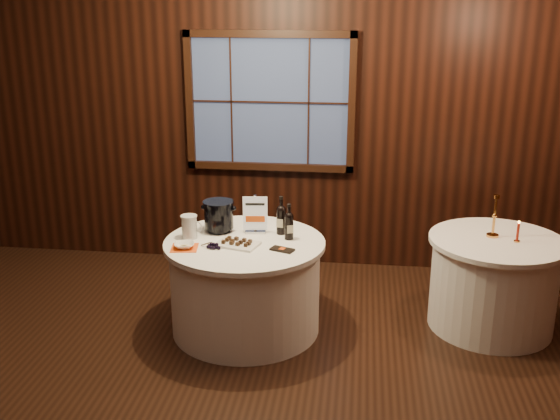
# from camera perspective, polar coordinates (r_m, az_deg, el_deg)

# --- Properties ---
(ground) EXTENTS (6.00, 6.00, 0.00)m
(ground) POSITION_cam_1_polar(r_m,az_deg,el_deg) (4.67, -5.19, -15.96)
(ground) COLOR black
(ground) RESTS_ON ground
(back_wall) EXTENTS (6.00, 0.10, 3.00)m
(back_wall) POSITION_cam_1_polar(r_m,az_deg,el_deg) (6.41, -0.86, 8.48)
(back_wall) COLOR black
(back_wall) RESTS_ON ground
(main_table) EXTENTS (1.28, 1.28, 0.77)m
(main_table) POSITION_cam_1_polar(r_m,az_deg,el_deg) (5.34, -3.04, -6.55)
(main_table) COLOR white
(main_table) RESTS_ON ground
(side_table) EXTENTS (1.08, 1.08, 0.77)m
(side_table) POSITION_cam_1_polar(r_m,az_deg,el_deg) (5.65, 18.06, -6.04)
(side_table) COLOR white
(side_table) RESTS_ON ground
(sign_stand) EXTENTS (0.20, 0.11, 0.32)m
(sign_stand) POSITION_cam_1_polar(r_m,az_deg,el_deg) (5.33, -2.18, -0.88)
(sign_stand) COLOR #ADAEB4
(sign_stand) RESTS_ON main_table
(port_bottle_left) EXTENTS (0.08, 0.08, 0.32)m
(port_bottle_left) POSITION_cam_1_polar(r_m,az_deg,el_deg) (5.30, 0.10, -0.68)
(port_bottle_left) COLOR black
(port_bottle_left) RESTS_ON main_table
(port_bottle_right) EXTENTS (0.07, 0.08, 0.29)m
(port_bottle_right) POSITION_cam_1_polar(r_m,az_deg,el_deg) (5.18, 0.79, -1.23)
(port_bottle_right) COLOR black
(port_bottle_right) RESTS_ON main_table
(ice_bucket) EXTENTS (0.25, 0.25, 0.26)m
(ice_bucket) POSITION_cam_1_polar(r_m,az_deg,el_deg) (5.37, -5.36, -0.48)
(ice_bucket) COLOR black
(ice_bucket) RESTS_ON main_table
(chocolate_plate) EXTENTS (0.37, 0.29, 0.05)m
(chocolate_plate) POSITION_cam_1_polar(r_m,az_deg,el_deg) (5.09, -3.74, -2.90)
(chocolate_plate) COLOR white
(chocolate_plate) RESTS_ON main_table
(chocolate_box) EXTENTS (0.20, 0.15, 0.01)m
(chocolate_box) POSITION_cam_1_polar(r_m,az_deg,el_deg) (4.99, 0.19, -3.46)
(chocolate_box) COLOR black
(chocolate_box) RESTS_ON main_table
(grape_bunch) EXTENTS (0.19, 0.11, 0.04)m
(grape_bunch) POSITION_cam_1_polar(r_m,az_deg,el_deg) (5.06, -5.75, -3.07)
(grape_bunch) COLOR black
(grape_bunch) RESTS_ON main_table
(glass_pitcher) EXTENTS (0.17, 0.13, 0.19)m
(glass_pitcher) POSITION_cam_1_polar(r_m,az_deg,el_deg) (5.27, -7.89, -1.44)
(glass_pitcher) COLOR silver
(glass_pitcher) RESTS_ON main_table
(orange_napkin) EXTENTS (0.23, 0.23, 0.00)m
(orange_napkin) POSITION_cam_1_polar(r_m,az_deg,el_deg) (5.09, -8.32, -3.28)
(orange_napkin) COLOR #E64E13
(orange_napkin) RESTS_ON main_table
(cracker_bowl) EXTENTS (0.18, 0.18, 0.04)m
(cracker_bowl) POSITION_cam_1_polar(r_m,az_deg,el_deg) (5.09, -8.33, -3.06)
(cracker_bowl) COLOR white
(cracker_bowl) RESTS_ON orange_napkin
(brass_candlestick) EXTENTS (0.10, 0.10, 0.35)m
(brass_candlestick) POSITION_cam_1_polar(r_m,az_deg,el_deg) (5.51, 18.13, -0.97)
(brass_candlestick) COLOR #CB8A3F
(brass_candlestick) RESTS_ON side_table
(red_candle) EXTENTS (0.05, 0.05, 0.18)m
(red_candle) POSITION_cam_1_polar(r_m,az_deg,el_deg) (5.47, 19.99, -1.94)
(red_candle) COLOR #CB8A3F
(red_candle) RESTS_ON side_table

